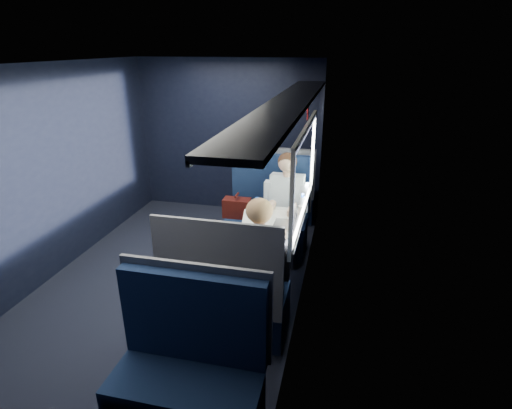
% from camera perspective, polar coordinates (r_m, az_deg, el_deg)
% --- Properties ---
extents(ground, '(2.80, 4.20, 0.01)m').
position_cam_1_polar(ground, '(4.75, -10.80, -9.83)').
color(ground, black).
extents(room_shell, '(3.00, 4.40, 2.40)m').
position_cam_1_polar(room_shell, '(4.17, -11.93, 7.74)').
color(room_shell, black).
rests_on(room_shell, ground).
extents(table, '(0.62, 1.00, 0.74)m').
position_cam_1_polar(table, '(4.15, 1.79, -3.83)').
color(table, '#54565E').
rests_on(table, ground).
extents(seat_bay_near, '(1.06, 0.62, 1.26)m').
position_cam_1_polar(seat_bay_near, '(5.06, 1.46, -1.91)').
color(seat_bay_near, '#0C1835').
rests_on(seat_bay_near, ground).
extents(seat_bay_far, '(1.04, 0.62, 1.26)m').
position_cam_1_polar(seat_bay_far, '(3.58, -4.00, -13.09)').
color(seat_bay_far, '#0C1835').
rests_on(seat_bay_far, ground).
extents(seat_row_front, '(1.04, 0.51, 1.16)m').
position_cam_1_polar(seat_row_front, '(5.91, 3.40, 1.50)').
color(seat_row_front, '#0C1835').
rests_on(seat_row_front, ground).
extents(seat_row_back, '(1.04, 0.51, 1.16)m').
position_cam_1_polar(seat_row_back, '(2.92, -9.62, -23.19)').
color(seat_row_back, '#0C1835').
rests_on(seat_row_back, ground).
extents(man, '(0.53, 0.56, 1.32)m').
position_cam_1_polar(man, '(4.75, 4.23, 0.27)').
color(man, black).
rests_on(man, ground).
extents(woman, '(0.53, 0.56, 1.32)m').
position_cam_1_polar(woman, '(3.49, 0.62, -7.88)').
color(woman, black).
rests_on(woman, ground).
extents(papers, '(0.60, 0.77, 0.01)m').
position_cam_1_polar(papers, '(4.15, 1.32, -2.63)').
color(papers, white).
rests_on(papers, table).
extents(laptop, '(0.22, 0.29, 0.21)m').
position_cam_1_polar(laptop, '(4.07, 4.72, -2.32)').
color(laptop, silver).
rests_on(laptop, table).
extents(bottle_small, '(0.06, 0.06, 0.21)m').
position_cam_1_polar(bottle_small, '(4.41, 6.64, 0.07)').
color(bottle_small, silver).
rests_on(bottle_small, table).
extents(cup, '(0.08, 0.08, 0.10)m').
position_cam_1_polar(cup, '(4.38, 6.53, -0.75)').
color(cup, white).
rests_on(cup, table).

